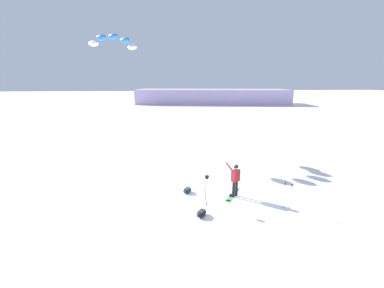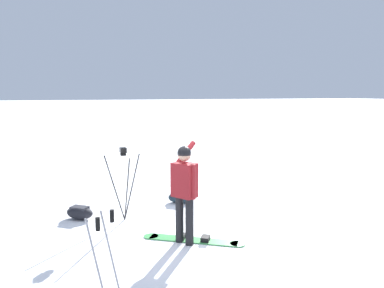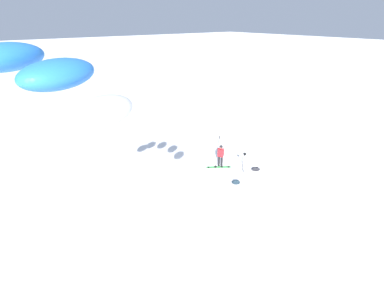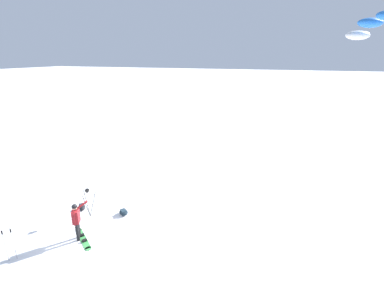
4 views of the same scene
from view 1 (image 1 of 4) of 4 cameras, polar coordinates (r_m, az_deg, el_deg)
name	(u,v)px [view 1 (image 1 of 4)]	position (r m, az deg, el deg)	size (l,w,h in m)	color
ground_plane	(230,194)	(12.76, 8.99, -11.61)	(300.00, 300.00, 0.00)	white
snowboarder	(235,177)	(12.12, 10.29, -7.73)	(0.59, 0.69, 1.73)	black
snowboard	(233,194)	(12.67, 9.67, -11.72)	(1.55, 1.16, 0.10)	#3F994C
traction_kite	(114,41)	(22.78, -18.16, 22.24)	(3.16, 4.13, 1.13)	white
gear_bag_large	(187,190)	(12.67, -1.12, -10.96)	(0.67, 0.64, 0.25)	#192833
camera_tripod	(207,185)	(11.08, 3.57, -9.60)	(0.75, 0.55, 1.50)	#262628
gear_bag_small	(201,213)	(10.69, 2.26, -16.10)	(0.67, 0.65, 0.26)	black
ski_poles	(288,193)	(11.59, 21.84, -10.71)	(0.44, 0.37, 1.29)	gray
distant_ridge	(212,97)	(64.91, 4.73, 11.19)	(18.64, 40.01, 3.74)	#B29EC7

